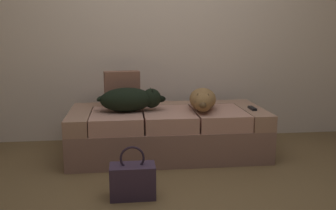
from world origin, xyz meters
TOP-DOWN VIEW (x-y plane):
  - ground_plane at (0.00, 0.00)m, footprint 10.00×10.00m
  - back_wall at (0.00, 1.77)m, footprint 6.40×0.10m
  - couch at (0.00, 1.13)m, footprint 1.82×0.84m
  - dog_dark at (-0.34, 1.08)m, footprint 0.65×0.31m
  - dog_tan at (0.32, 1.05)m, footprint 0.33×0.59m
  - tv_remote at (0.79, 1.03)m, footprint 0.05×0.15m
  - throw_pillow at (-0.42, 1.35)m, footprint 0.35×0.17m
  - handbag at (-0.35, 0.21)m, footprint 0.32×0.18m

SIDE VIEW (x-z plane):
  - ground_plane at x=0.00m, z-range 0.00..0.00m
  - handbag at x=-0.35m, z-range -0.06..0.31m
  - couch at x=0.00m, z-range 0.00..0.44m
  - tv_remote at x=0.79m, z-range 0.44..0.46m
  - dog_tan at x=0.32m, z-range 0.44..0.64m
  - dog_dark at x=-0.34m, z-range 0.44..0.66m
  - throw_pillow at x=-0.42m, z-range 0.44..0.78m
  - back_wall at x=0.00m, z-range 0.00..2.80m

